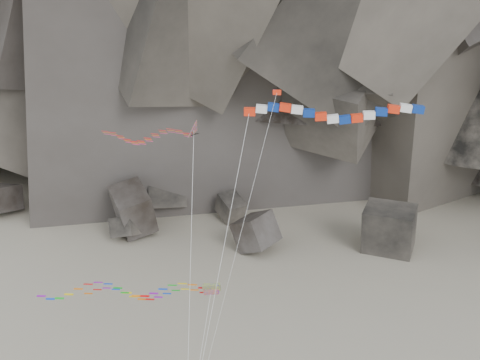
# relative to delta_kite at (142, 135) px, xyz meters

# --- Properties ---
(boulder_field) EXTENTS (76.86, 16.40, 7.42)m
(boulder_field) POSITION_rel_delta_kite_xyz_m (-1.12, 28.76, -19.47)
(boulder_field) COLOR #47423F
(boulder_field) RESTS_ON ground
(delta_kite) EXTENTS (8.94, 10.21, 21.79)m
(delta_kite) POSITION_rel_delta_kite_xyz_m (0.00, 0.00, 0.00)
(delta_kite) COLOR red
(delta_kite) RESTS_ON ground
(banner_kite) EXTENTS (15.53, 10.60, 23.10)m
(banner_kite) POSITION_rel_delta_kite_xyz_m (14.15, -0.21, 2.28)
(banner_kite) COLOR red
(banner_kite) RESTS_ON ground
(parafoil_kite) EXTENTS (14.42, 6.20, 10.04)m
(parafoil_kite) POSITION_rel_delta_kite_xyz_m (-1.10, -4.43, -10.93)
(parafoil_kite) COLOR #C6E30C
(parafoil_kite) RESTS_ON ground
(pennant_kite) EXTENTS (5.70, 6.33, 24.61)m
(pennant_kite) POSITION_rel_delta_kite_xyz_m (9.14, -4.95, -1.57)
(pennant_kite) COLOR red
(pennant_kite) RESTS_ON ground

